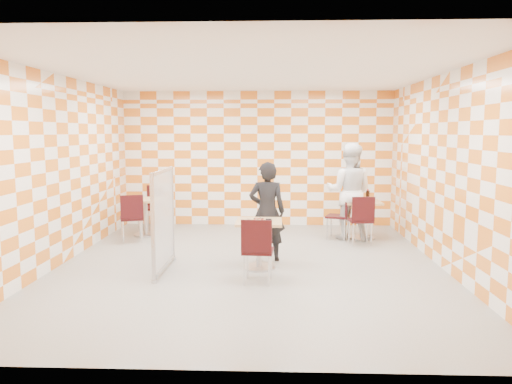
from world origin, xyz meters
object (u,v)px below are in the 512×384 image
man_dark (267,211)px  soda_bottle (368,195)px  second_table (362,213)px  chair_second_side (343,212)px  partition (163,219)px  sport_bottle (352,196)px  empty_table (146,211)px  chair_second_front (362,216)px  chair_empty_far (152,203)px  chair_empty_near (132,214)px  main_table (259,236)px  chair_main_front (257,246)px  man_white (349,191)px

man_dark → soda_bottle: bearing=-137.8°
second_table → chair_second_side: (-0.40, -0.08, 0.04)m
partition → man_dark: bearing=23.6°
sport_bottle → empty_table: bearing=179.4°
chair_second_front → soda_bottle: soda_bottle is taller
second_table → man_dark: (-1.85, -1.74, 0.30)m
soda_bottle → chair_second_front: bearing=-108.5°
chair_empty_far → sport_bottle: 4.32m
chair_second_side → chair_empty_near: same height
partition → chair_empty_far: bearing=106.8°
main_table → soda_bottle: size_ratio=3.26×
man_dark → chair_empty_far: bearing=-46.8°
empty_table → chair_second_front: (4.25, -0.75, 0.04)m
man_dark → soda_bottle: 2.67m
chair_main_front → chair_second_side: (1.57, 2.98, 0.00)m
chair_main_front → chair_empty_near: same height
chair_empty_far → man_white: bearing=-13.0°
man_dark → man_white: man_white is taller
partition → chair_second_front: bearing=29.0°
partition → soda_bottle: partition is taller
chair_second_side → empty_table: bearing=176.6°
chair_main_front → chair_empty_far: same height
chair_second_front → sport_bottle: sport_bottle is taller
chair_empty_far → man_white: (4.15, -0.96, 0.40)m
second_table → partition: partition is taller
chair_second_front → man_dark: 2.10m
chair_main_front → chair_second_side: same height
chair_second_front → partition: (-3.29, -1.82, 0.25)m
chair_main_front → chair_empty_far: (-2.46, 4.01, 0.00)m
chair_main_front → sport_bottle: sport_bottle is taller
chair_empty_far → chair_main_front: bearing=-58.5°
chair_second_side → man_white: 0.42m
man_white → empty_table: bearing=12.6°
chair_empty_far → second_table: bearing=-12.1°
main_table → chair_main_front: bearing=-89.8°
chair_main_front → sport_bottle: (1.77, 3.18, 0.29)m
chair_empty_far → soda_bottle: 4.62m
sport_bottle → soda_bottle: size_ratio=0.87×
chair_empty_far → sport_bottle: sport_bottle is taller
second_table → sport_bottle: size_ratio=3.75×
chair_empty_near → man_white: man_white is taller
second_table → partition: bearing=-144.6°
main_table → soda_bottle: (2.07, 2.32, 0.34)m
second_table → sport_bottle: sport_bottle is taller
partition → man_dark: (1.55, 0.68, 0.02)m
second_table → man_dark: bearing=-136.8°
chair_empty_far → man_dark: (2.57, -2.68, 0.27)m
chair_main_front → main_table: bearing=90.2°
main_table → second_table: same height
second_table → chair_empty_near: 4.48m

